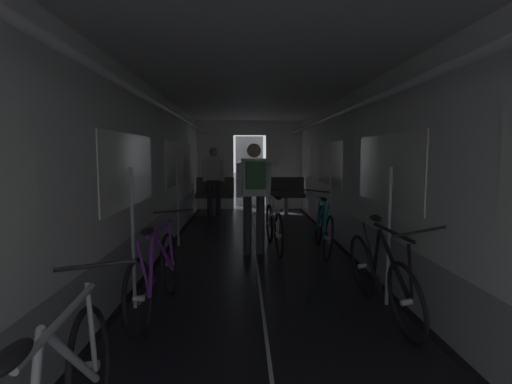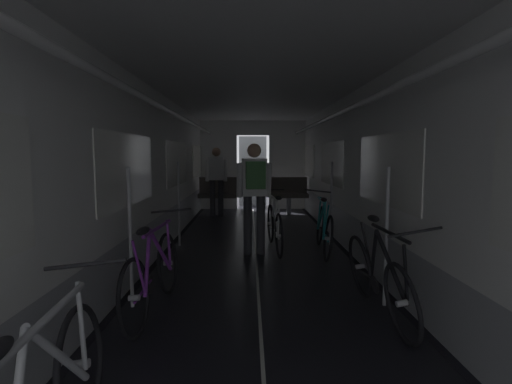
# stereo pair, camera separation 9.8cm
# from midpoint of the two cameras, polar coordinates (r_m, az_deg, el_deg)

# --- Properties ---
(train_car_shell) EXTENTS (3.14, 12.34, 2.57)m
(train_car_shell) POSITION_cam_midpoint_polar(r_m,az_deg,el_deg) (5.23, 0.60, 7.53)
(train_car_shell) COLOR black
(train_car_shell) RESTS_ON ground
(bench_seat_far_left) EXTENTS (0.98, 0.51, 0.95)m
(bench_seat_far_left) POSITION_cam_midpoint_polar(r_m,az_deg,el_deg) (9.78, -5.41, -0.00)
(bench_seat_far_left) COLOR gray
(bench_seat_far_left) RESTS_ON ground
(bench_seat_far_right) EXTENTS (0.98, 0.51, 0.95)m
(bench_seat_far_right) POSITION_cam_midpoint_polar(r_m,az_deg,el_deg) (9.81, 5.13, 0.01)
(bench_seat_far_right) COLOR gray
(bench_seat_far_right) RESTS_ON ground
(bicycle_purple) EXTENTS (0.44, 1.69, 0.95)m
(bicycle_purple) POSITION_cam_midpoint_polar(r_m,az_deg,el_deg) (3.88, -14.30, -11.66)
(bicycle_purple) COLOR black
(bicycle_purple) RESTS_ON ground
(bicycle_black) EXTENTS (0.44, 1.69, 0.96)m
(bicycle_black) POSITION_cam_midpoint_polar(r_m,az_deg,el_deg) (3.87, 18.47, -11.89)
(bicycle_black) COLOR black
(bicycle_black) RESTS_ON ground
(bicycle_teal) EXTENTS (0.44, 1.69, 0.95)m
(bicycle_teal) POSITION_cam_midpoint_polar(r_m,az_deg,el_deg) (6.05, 10.51, -5.34)
(bicycle_teal) COLOR black
(bicycle_teal) RESTS_ON ground
(person_cyclist_aisle) EXTENTS (0.55, 0.41, 1.69)m
(person_cyclist_aisle) POSITION_cam_midpoint_polar(r_m,az_deg,el_deg) (5.76, 0.25, 0.57)
(person_cyclist_aisle) COLOR #2D2D33
(person_cyclist_aisle) RESTS_ON ground
(bicycle_white_in_aisle) EXTENTS (0.44, 1.69, 0.94)m
(bicycle_white_in_aisle) POSITION_cam_midpoint_polar(r_m,az_deg,el_deg) (6.13, 3.23, -5.09)
(bicycle_white_in_aisle) COLOR black
(bicycle_white_in_aisle) RESTS_ON ground
(person_standing_near_bench) EXTENTS (0.53, 0.23, 1.69)m
(person_standing_near_bench) POSITION_cam_midpoint_polar(r_m,az_deg,el_deg) (9.38, -5.60, 2.25)
(person_standing_near_bench) COLOR #2D2D33
(person_standing_near_bench) RESTS_ON ground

